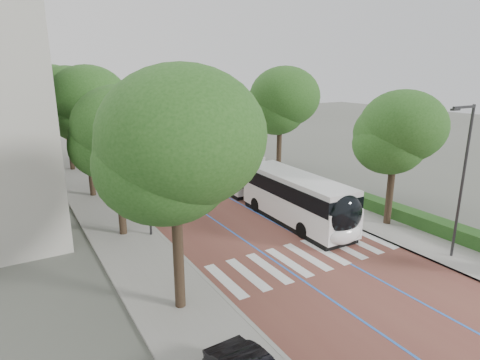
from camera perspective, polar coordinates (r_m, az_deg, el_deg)
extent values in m
plane|color=#51544C|center=(21.46, 10.82, -11.83)|extent=(160.00, 160.00, 0.00)
cube|color=brown|center=(56.47, -16.98, 4.82)|extent=(11.00, 140.00, 0.02)
cube|color=gray|center=(55.23, -24.54, 3.93)|extent=(4.00, 140.00, 0.12)
cube|color=gray|center=(58.63, -9.85, 5.69)|extent=(4.00, 140.00, 0.12)
cube|color=gray|center=(55.45, -22.60, 4.18)|extent=(0.20, 140.00, 0.14)
cube|color=gray|center=(58.00, -11.61, 5.49)|extent=(0.20, 140.00, 0.14)
cube|color=silver|center=(19.70, -2.09, -14.09)|extent=(0.55, 3.60, 0.01)
cube|color=silver|center=(20.25, 1.10, -13.21)|extent=(0.55, 3.60, 0.01)
cube|color=silver|center=(20.86, 4.09, -12.34)|extent=(0.55, 3.60, 0.01)
cube|color=silver|center=(21.52, 6.89, -11.50)|extent=(0.55, 3.60, 0.01)
cube|color=silver|center=(22.24, 9.50, -10.68)|extent=(0.55, 3.60, 0.01)
cube|color=silver|center=(23.00, 11.92, -9.90)|extent=(0.55, 3.60, 0.01)
cube|color=silver|center=(23.80, 14.18, -9.15)|extent=(0.55, 3.60, 0.01)
cube|color=silver|center=(24.64, 16.28, -8.44)|extent=(0.55, 3.60, 0.01)
cube|color=silver|center=(25.51, 18.23, -7.76)|extent=(0.55, 3.60, 0.01)
cube|color=blue|center=(56.12, -18.57, 4.64)|extent=(0.12, 126.00, 0.01)
cube|color=blue|center=(56.85, -15.42, 5.02)|extent=(0.12, 126.00, 0.01)
cube|color=black|center=(42.71, -26.98, 4.67)|extent=(0.12, 38.00, 1.60)
cube|color=black|center=(42.32, -27.51, 8.92)|extent=(0.12, 38.00, 1.60)
cube|color=black|center=(42.18, -28.06, 13.22)|extent=(0.12, 38.00, 1.60)
cube|color=black|center=(42.26, -28.59, 17.26)|extent=(0.12, 38.00, 1.60)
cube|color=#1B4718|center=(27.73, 25.25, -5.52)|extent=(1.20, 14.00, 0.80)
cylinder|color=#2C2D2F|center=(23.32, 29.04, -0.48)|extent=(0.14, 0.14, 8.00)
cube|color=#2C2D2F|center=(22.01, 29.29, 9.04)|extent=(1.70, 0.12, 0.12)
cube|color=#2C2D2F|center=(21.42, 28.29, 8.82)|extent=(0.50, 0.20, 0.10)
cylinder|color=#2C2D2F|center=(41.52, -1.97, 7.63)|extent=(0.14, 0.14, 8.00)
cube|color=#2C2D2F|center=(40.80, -3.03, 12.99)|extent=(1.70, 0.12, 0.12)
cube|color=#2C2D2F|center=(40.48, -3.93, 12.84)|extent=(0.50, 0.20, 0.10)
cylinder|color=#2C2D2F|center=(23.80, -13.07, 1.38)|extent=(0.14, 0.14, 8.00)
cylinder|color=black|center=(16.80, -8.75, -10.70)|extent=(0.44, 0.44, 4.77)
ellipsoid|color=#1F4B18|center=(15.41, -9.40, 3.94)|extent=(6.38, 6.38, 5.43)
cylinder|color=black|center=(24.91, -16.57, -2.96)|extent=(0.44, 0.44, 4.30)
ellipsoid|color=#1F4B18|center=(24.01, -17.28, 5.93)|extent=(5.47, 5.47, 4.65)
cylinder|color=black|center=(33.35, -20.51, 1.91)|extent=(0.44, 0.44, 5.01)
ellipsoid|color=#1F4B18|center=(32.67, -21.27, 9.69)|extent=(5.82, 5.82, 4.95)
cylinder|color=black|center=(43.06, -23.00, 4.55)|extent=(0.44, 0.44, 5.04)
ellipsoid|color=#1F4B18|center=(42.53, -23.66, 10.61)|extent=(5.76, 5.76, 4.90)
cylinder|color=black|center=(54.85, -24.83, 6.46)|extent=(0.44, 0.44, 5.08)
ellipsoid|color=#1F4B18|center=(54.44, -25.38, 11.26)|extent=(6.22, 6.22, 5.28)
cylinder|color=black|center=(69.71, -26.23, 7.73)|extent=(0.44, 0.44, 4.63)
ellipsoid|color=#1F4B18|center=(69.39, -26.64, 11.16)|extent=(5.13, 5.13, 4.36)
cylinder|color=black|center=(27.27, 20.51, -1.92)|extent=(0.44, 0.44, 4.13)
ellipsoid|color=#1F4B18|center=(26.46, 21.27, 5.87)|extent=(5.20, 5.20, 4.42)
cylinder|color=black|center=(35.61, 5.55, 3.56)|extent=(0.44, 0.44, 4.92)
ellipsoid|color=#1F4B18|center=(34.97, 5.74, 10.75)|extent=(5.99, 5.99, 5.09)
cylinder|color=black|center=(47.47, -4.49, 6.36)|extent=(0.44, 0.44, 4.60)
ellipsoid|color=#1F4B18|center=(47.00, -4.60, 11.40)|extent=(4.98, 4.98, 4.23)
cylinder|color=black|center=(62.09, -11.12, 8.36)|extent=(0.44, 0.44, 4.84)
ellipsoid|color=#1F4B18|center=(61.72, -11.33, 12.42)|extent=(4.92, 4.92, 4.18)
cylinder|color=black|center=(30.34, 2.18, 0.20)|extent=(2.33, 0.97, 2.30)
cube|color=white|center=(26.42, 7.91, -3.43)|extent=(2.78, 9.43, 1.82)
cube|color=black|center=(26.08, 8.01, -1.06)|extent=(2.81, 9.24, 0.97)
cube|color=silver|center=(25.91, 8.06, 0.30)|extent=(2.72, 9.24, 0.31)
cube|color=black|center=(26.79, 7.83, -5.63)|extent=(2.72, 9.05, 0.35)
cube|color=white|center=(34.12, -1.57, 1.04)|extent=(2.73, 7.81, 1.82)
cube|color=black|center=(33.85, -1.59, 2.90)|extent=(2.77, 7.66, 0.97)
cube|color=silver|center=(33.72, -1.60, 3.97)|extent=(2.68, 7.66, 0.31)
cube|color=black|center=(34.40, -1.56, -0.72)|extent=(2.67, 7.50, 0.35)
ellipsoid|color=black|center=(22.94, 14.75, -4.80)|extent=(2.38, 1.17, 2.28)
ellipsoid|color=white|center=(23.31, 14.65, -7.46)|extent=(2.38, 1.07, 1.14)
cylinder|color=black|center=(24.35, 8.91, -7.05)|extent=(0.33, 1.01, 1.00)
cylinder|color=black|center=(25.72, 12.93, -6.02)|extent=(0.33, 1.01, 1.00)
cylinder|color=black|center=(35.29, -4.44, 0.20)|extent=(0.33, 1.01, 1.00)
cylinder|color=black|center=(36.25, -1.19, 0.66)|extent=(0.33, 1.01, 1.00)
cylinder|color=black|center=(28.48, 2.33, -3.51)|extent=(0.33, 1.01, 1.00)
cylinder|color=black|center=(29.65, 6.07, -2.81)|extent=(0.33, 1.01, 1.00)
cube|color=white|center=(44.16, -9.12, 4.16)|extent=(2.60, 12.02, 1.82)
cube|color=black|center=(43.96, -9.18, 5.61)|extent=(2.64, 11.78, 0.97)
cube|color=silver|center=(43.85, -9.22, 6.44)|extent=(2.55, 11.78, 0.31)
cube|color=black|center=(44.38, -9.06, 2.78)|extent=(2.54, 11.54, 0.35)
ellipsoid|color=black|center=(38.75, -5.88, 3.83)|extent=(2.36, 1.12, 2.28)
ellipsoid|color=white|center=(38.95, -5.80, 2.17)|extent=(2.36, 1.02, 1.14)
cylinder|color=black|center=(40.64, -8.62, 2.11)|extent=(0.31, 1.00, 1.00)
cylinder|color=black|center=(41.53, -5.75, 2.49)|extent=(0.31, 1.00, 1.00)
cylinder|color=black|center=(47.42, -12.09, 3.84)|extent=(0.31, 1.00, 1.00)
cylinder|color=black|center=(48.18, -9.55, 4.15)|extent=(0.31, 1.00, 1.00)
cube|color=white|center=(55.77, -14.12, 6.21)|extent=(3.01, 12.10, 1.82)
cube|color=black|center=(55.61, -14.19, 7.37)|extent=(3.04, 11.86, 0.97)
cube|color=silver|center=(55.53, -14.24, 8.02)|extent=(2.95, 11.85, 0.31)
cube|color=black|center=(55.95, -14.04, 5.11)|extent=(2.94, 11.61, 0.35)
ellipsoid|color=black|center=(50.23, -11.94, 6.23)|extent=(2.39, 1.20, 2.28)
ellipsoid|color=white|center=(50.37, -11.85, 4.94)|extent=(2.39, 1.10, 1.14)
cylinder|color=black|center=(52.18, -13.92, 4.76)|extent=(0.34, 1.01, 1.00)
cylinder|color=black|center=(52.94, -11.61, 5.05)|extent=(0.34, 1.01, 1.00)
cylinder|color=black|center=(59.13, -16.33, 5.81)|extent=(0.34, 1.01, 1.00)
cylinder|color=black|center=(59.81, -14.26, 6.05)|extent=(0.34, 1.01, 1.00)
cube|color=white|center=(68.20, -17.45, 7.57)|extent=(2.58, 12.02, 1.82)
cube|color=black|center=(68.07, -17.53, 8.52)|extent=(2.62, 11.78, 0.97)
cube|color=silver|center=(68.00, -17.57, 9.06)|extent=(2.53, 11.78, 0.31)
cube|color=black|center=(68.34, -17.38, 6.67)|extent=(2.53, 11.54, 0.35)
ellipsoid|color=black|center=(62.48, -16.19, 7.70)|extent=(2.36, 1.12, 2.28)
ellipsoid|color=white|center=(62.58, -16.10, 6.66)|extent=(2.36, 1.02, 1.14)
cylinder|color=black|center=(64.57, -17.59, 6.47)|extent=(0.31, 1.00, 1.00)
cylinder|color=black|center=(65.12, -15.65, 6.69)|extent=(0.31, 1.00, 1.00)
cylinder|color=black|center=(71.72, -19.02, 7.18)|extent=(0.31, 1.00, 1.00)
cylinder|color=black|center=(72.22, -17.27, 7.37)|extent=(0.31, 1.00, 1.00)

